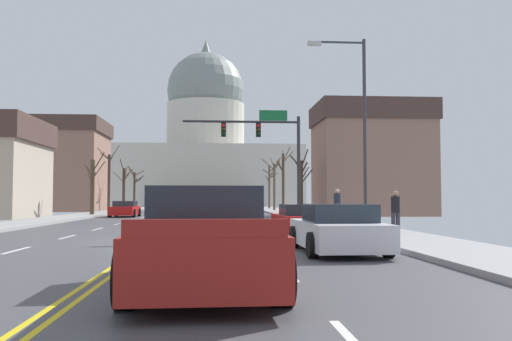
# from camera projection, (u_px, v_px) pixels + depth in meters

# --- Properties ---
(ground) EXTENTS (20.00, 180.00, 0.20)m
(ground) POSITION_uv_depth(u_px,v_px,m) (156.00, 240.00, 18.81)
(ground) COLOR #48484D
(signal_gantry) EXTENTS (7.91, 0.41, 7.25)m
(signal_gantry) POSITION_uv_depth(u_px,v_px,m) (267.00, 141.00, 36.67)
(signal_gantry) COLOR #28282D
(signal_gantry) RESTS_ON ground
(street_lamp_right) EXTENTS (2.44, 0.24, 7.95)m
(street_lamp_right) POSITION_uv_depth(u_px,v_px,m) (357.00, 116.00, 22.55)
(street_lamp_right) COLOR #333338
(street_lamp_right) RESTS_ON ground
(capitol_building) EXTENTS (33.42, 20.45, 30.28)m
(capitol_building) POSITION_uv_depth(u_px,v_px,m) (205.00, 149.00, 98.55)
(capitol_building) COLOR beige
(capitol_building) RESTS_ON ground
(sedan_near_00) EXTENTS (2.11, 4.42, 1.29)m
(sedan_near_00) POSITION_uv_depth(u_px,v_px,m) (216.00, 212.00, 32.96)
(sedan_near_00) COLOR #B71414
(sedan_near_00) RESTS_ON ground
(sedan_near_01) EXTENTS (2.19, 4.27, 1.15)m
(sedan_near_01) POSITION_uv_depth(u_px,v_px,m) (210.00, 216.00, 27.35)
(sedan_near_01) COLOR black
(sedan_near_01) RESTS_ON ground
(sedan_near_02) EXTENTS (2.20, 4.41, 1.23)m
(sedan_near_02) POSITION_uv_depth(u_px,v_px,m) (304.00, 222.00, 20.44)
(sedan_near_02) COLOR #B71414
(sedan_near_02) RESTS_ON ground
(sedan_near_03) EXTENTS (2.16, 4.57, 1.30)m
(sedan_near_03) POSITION_uv_depth(u_px,v_px,m) (337.00, 230.00, 14.69)
(sedan_near_03) COLOR silver
(sedan_near_03) RESTS_ON ground
(pickup_truck_near_04) EXTENTS (2.47, 5.38, 1.67)m
(pickup_truck_near_04) POSITION_uv_depth(u_px,v_px,m) (205.00, 242.00, 9.02)
(pickup_truck_near_04) COLOR maroon
(pickup_truck_near_04) RESTS_ON ground
(sedan_oncoming_00) EXTENTS (2.05, 4.31, 1.23)m
(sedan_oncoming_00) POSITION_uv_depth(u_px,v_px,m) (125.00, 209.00, 42.43)
(sedan_oncoming_00) COLOR #B71414
(sedan_oncoming_00) RESTS_ON ground
(sedan_oncoming_01) EXTENTS (2.09, 4.36, 1.24)m
(sedan_oncoming_01) POSITION_uv_depth(u_px,v_px,m) (176.00, 207.00, 54.73)
(sedan_oncoming_01) COLOR #B71414
(sedan_oncoming_01) RESTS_ON ground
(flank_building_01) EXTENTS (12.60, 9.53, 10.17)m
(flank_building_01) POSITION_uv_depth(u_px,v_px,m) (48.00, 165.00, 60.86)
(flank_building_01) COLOR #8C6656
(flank_building_01) RESTS_ON ground
(flank_building_03) EXTENTS (9.42, 7.22, 9.41)m
(flank_building_03) POSITION_uv_depth(u_px,v_px,m) (371.00, 159.00, 45.87)
(flank_building_03) COLOR #8C6656
(flank_building_03) RESTS_ON ground
(bare_tree_00) EXTENTS (1.99, 3.15, 5.20)m
(bare_tree_00) POSITION_uv_depth(u_px,v_px,m) (301.00, 184.00, 43.67)
(bare_tree_00) COLOR #423328
(bare_tree_00) RESTS_ON ground
(bare_tree_01) EXTENTS (2.11, 2.23, 5.41)m
(bare_tree_01) POSITION_uv_depth(u_px,v_px,m) (135.00, 187.00, 70.53)
(bare_tree_01) COLOR #423328
(bare_tree_01) RESTS_ON ground
(bare_tree_02) EXTENTS (2.20, 1.79, 5.88)m
(bare_tree_02) POSITION_uv_depth(u_px,v_px,m) (274.00, 182.00, 60.14)
(bare_tree_02) COLOR brown
(bare_tree_02) RESTS_ON ground
(bare_tree_03) EXTENTS (1.71, 2.03, 5.03)m
(bare_tree_03) POSITION_uv_depth(u_px,v_px,m) (93.00, 185.00, 44.10)
(bare_tree_03) COLOR #4C3D2D
(bare_tree_03) RESTS_ON ground
(bare_tree_04) EXTENTS (1.86, 2.37, 6.48)m
(bare_tree_04) POSITION_uv_depth(u_px,v_px,m) (283.00, 180.00, 54.76)
(bare_tree_04) COLOR #4C3D2D
(bare_tree_04) RESTS_ON ground
(bare_tree_05) EXTENTS (1.94, 2.71, 6.66)m
(bare_tree_05) POSITION_uv_depth(u_px,v_px,m) (109.00, 180.00, 54.47)
(bare_tree_05) COLOR #423328
(bare_tree_05) RESTS_ON ground
(bare_tree_06) EXTENTS (1.78, 3.00, 5.77)m
(bare_tree_06) POSITION_uv_depth(u_px,v_px,m) (270.00, 184.00, 69.72)
(bare_tree_06) COLOR brown
(bare_tree_06) RESTS_ON ground
(bare_tree_07) EXTENTS (2.39, 2.86, 5.66)m
(bare_tree_07) POSITION_uv_depth(u_px,v_px,m) (124.00, 187.00, 61.53)
(bare_tree_07) COLOR #423328
(bare_tree_07) RESTS_ON ground
(pedestrian_00) EXTENTS (0.35, 0.34, 1.77)m
(pedestrian_00) POSITION_uv_depth(u_px,v_px,m) (337.00, 205.00, 26.75)
(pedestrian_00) COLOR #4C4238
(pedestrian_00) RESTS_ON ground
(pedestrian_01) EXTENTS (0.35, 0.34, 1.61)m
(pedestrian_01) POSITION_uv_depth(u_px,v_px,m) (395.00, 209.00, 21.07)
(pedestrian_01) COLOR #33333D
(pedestrian_01) RESTS_ON ground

